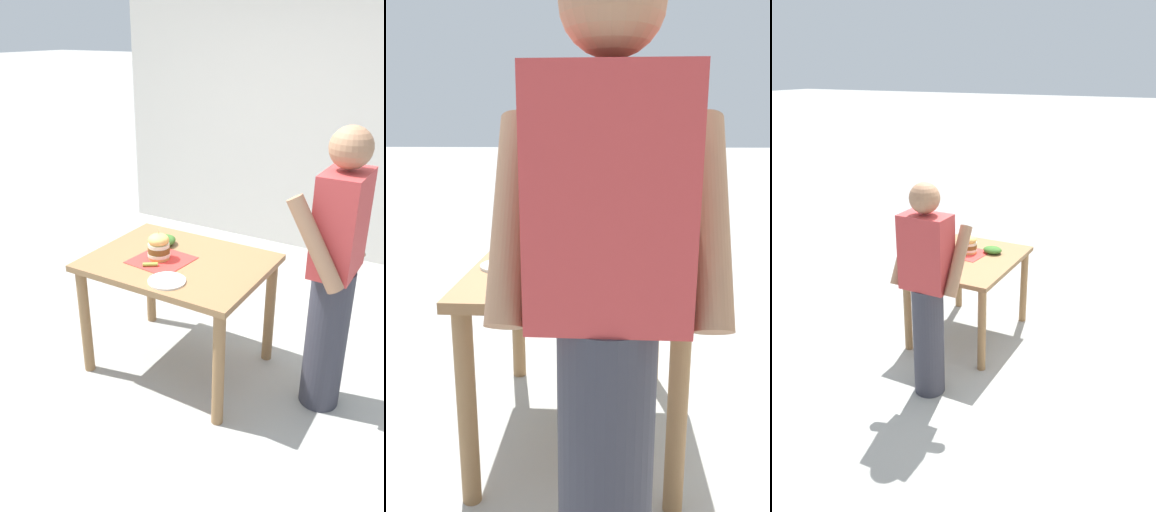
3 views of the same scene
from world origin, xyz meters
TOP-DOWN VIEW (x-y plane):
  - ground_plane at (0.00, 0.00)m, footprint 80.00×80.00m
  - patio_table at (0.00, 0.00)m, footprint 0.85×1.10m
  - serving_paper at (0.06, -0.09)m, footprint 0.37×0.37m
  - sandwich at (0.05, -0.11)m, footprint 0.14×0.14m
  - pickle_spear at (0.17, -0.09)m, footprint 0.07×0.09m
  - side_plate_with_forks at (0.29, 0.10)m, footprint 0.22×0.22m
  - side_salad at (-0.15, -0.20)m, footprint 0.18×0.14m
  - diner_across_table at (-0.13, 0.94)m, footprint 0.55×0.35m

SIDE VIEW (x-z plane):
  - ground_plane at x=0.00m, z-range 0.00..0.00m
  - patio_table at x=0.00m, z-range 0.26..1.05m
  - serving_paper at x=0.06m, z-range 0.79..0.79m
  - side_plate_with_forks at x=0.29m, z-range 0.79..0.81m
  - pickle_spear at x=0.17m, z-range 0.79..0.82m
  - side_salad at x=-0.15m, z-range 0.79..0.86m
  - sandwich at x=0.05m, z-range 0.78..0.98m
  - diner_across_table at x=-0.13m, z-range 0.04..1.73m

